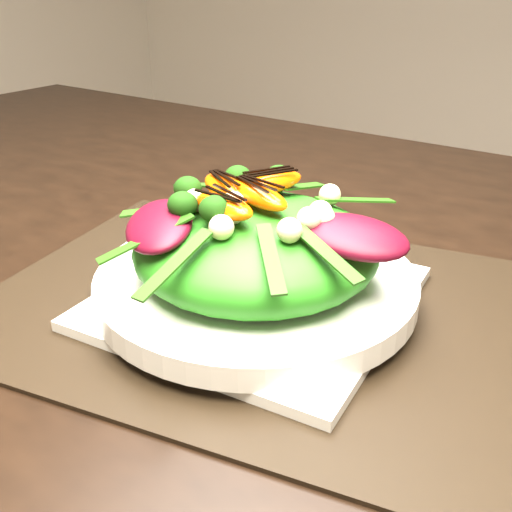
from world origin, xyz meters
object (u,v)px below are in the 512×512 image
Objects in this scene: dining_table at (174,214)px; salad_bowl at (256,282)px; lettuce_mound at (256,247)px; placemat at (256,303)px; orange_segment at (275,194)px; plate_base at (256,297)px.

salad_bowl is (0.24, -0.16, 0.04)m from dining_table.
lettuce_mound is at bearing -33.08° from dining_table.
dining_table is at bearing 146.92° from placemat.
dining_table is 5.81× the size of salad_bowl.
dining_table is 25.35× the size of orange_segment.
placemat is 0.05m from lettuce_mound.
salad_bowl reaches higher than placemat.
orange_segment is at bearing 77.58° from plate_base.
dining_table is at bearing 146.92° from salad_bowl.
orange_segment is (0.00, 0.02, 0.08)m from salad_bowl.
placemat is 1.92× the size of plate_base.
lettuce_mound is 3.28× the size of orange_segment.
plate_base is 0.09m from orange_segment.
lettuce_mound is (0.00, 0.00, 0.05)m from plate_base.
plate_base is at bearing 90.00° from salad_bowl.
orange_segment is (0.25, -0.14, 0.12)m from dining_table.
placemat is at bearing -33.08° from dining_table.
plate_base is at bearing -90.00° from lettuce_mound.
plate_base is 0.88× the size of salad_bowl.
lettuce_mound is at bearing 90.00° from salad_bowl.
dining_table is 0.29m from salad_bowl.
lettuce_mound reaches higher than placemat.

